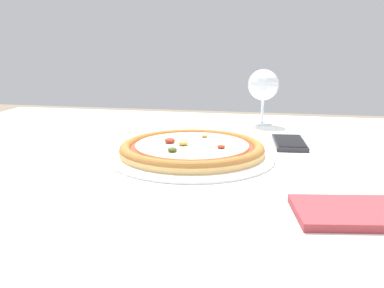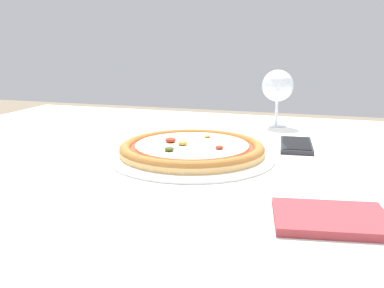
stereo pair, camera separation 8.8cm
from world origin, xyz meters
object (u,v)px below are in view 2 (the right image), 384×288
at_px(dining_table, 162,191).
at_px(pizza_plate, 192,150).
at_px(wine_glass_far_left, 278,87).
at_px(cell_phone, 296,145).

distance_m(dining_table, pizza_plate, 0.11).
height_order(dining_table, wine_glass_far_left, wine_glass_far_left).
height_order(pizza_plate, wine_glass_far_left, wine_glass_far_left).
height_order(dining_table, cell_phone, cell_phone).
relative_size(pizza_plate, cell_phone, 2.26).
bearing_deg(cell_phone, wine_glass_far_left, 106.69).
relative_size(dining_table, cell_phone, 9.25).
relative_size(wine_glass_far_left, cell_phone, 1.06).
xyz_separation_m(pizza_plate, wine_glass_far_left, (0.13, 0.40, 0.10)).
relative_size(pizza_plate, wine_glass_far_left, 2.13).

